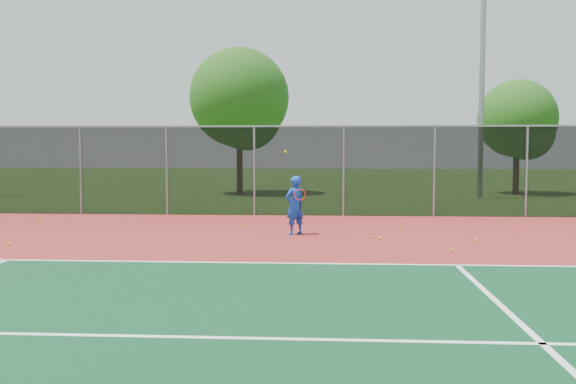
# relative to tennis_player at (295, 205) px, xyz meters

# --- Properties ---
(ground) EXTENTS (120.00, 120.00, 0.00)m
(ground) POSITION_rel_tennis_player_xyz_m (1.38, -7.25, -0.80)
(ground) COLOR #284F16
(ground) RESTS_ON ground
(court_apron) EXTENTS (30.00, 20.00, 0.02)m
(court_apron) POSITION_rel_tennis_player_xyz_m (1.38, -5.25, -0.79)
(court_apron) COLOR maroon
(court_apron) RESTS_ON ground
(court_lines) EXTENTS (22.10, 13.05, 0.00)m
(court_lines) POSITION_rel_tennis_player_xyz_m (3.38, -9.13, -0.76)
(court_lines) COLOR white
(court_lines) RESTS_ON court_apron
(fence_back) EXTENTS (30.00, 0.06, 3.03)m
(fence_back) POSITION_rel_tennis_player_xyz_m (1.38, 4.75, 0.77)
(fence_back) COLOR black
(fence_back) RESTS_ON court_apron
(tennis_player) EXTENTS (0.67, 0.74, 2.22)m
(tennis_player) POSITION_rel_tennis_player_xyz_m (0.00, 0.00, 0.00)
(tennis_player) COLOR #1341B8
(tennis_player) RESTS_ON court_apron
(practice_ball_0) EXTENTS (0.07, 0.07, 0.07)m
(practice_ball_0) POSITION_rel_tennis_player_xyz_m (2.17, -0.82, -0.74)
(practice_ball_0) COLOR #CBCA17
(practice_ball_0) RESTS_ON court_apron
(practice_ball_1) EXTENTS (0.07, 0.07, 0.07)m
(practice_ball_1) POSITION_rel_tennis_player_xyz_m (-1.56, 1.41, -0.74)
(practice_ball_1) COLOR #CBCA17
(practice_ball_1) RESTS_ON court_apron
(practice_ball_2) EXTENTS (0.07, 0.07, 0.07)m
(practice_ball_2) POSITION_rel_tennis_player_xyz_m (3.58, -2.56, -0.74)
(practice_ball_2) COLOR #CBCA17
(practice_ball_2) RESTS_ON court_apron
(practice_ball_3) EXTENTS (0.07, 0.07, 0.07)m
(practice_ball_3) POSITION_rel_tennis_player_xyz_m (1.98, -0.57, -0.74)
(practice_ball_3) COLOR #CBCA17
(practice_ball_3) RESTS_ON court_apron
(practice_ball_4) EXTENTS (0.07, 0.07, 0.07)m
(practice_ball_4) POSITION_rel_tennis_player_xyz_m (4.48, -1.00, -0.74)
(practice_ball_4) COLOR #CBCA17
(practice_ball_4) RESTS_ON court_apron
(practice_ball_5) EXTENTS (0.07, 0.07, 0.07)m
(practice_ball_5) POSITION_rel_tennis_player_xyz_m (-6.57, -2.37, -0.74)
(practice_ball_5) COLOR #CBCA17
(practice_ball_5) RESTS_ON court_apron
(practice_ball_6) EXTENTS (0.07, 0.07, 0.07)m
(practice_ball_6) POSITION_rel_tennis_player_xyz_m (2.90, 1.39, -0.74)
(practice_ball_6) COLOR #CBCA17
(practice_ball_6) RESTS_ON court_apron
(practice_ball_7) EXTENTS (0.07, 0.07, 0.07)m
(practice_ball_7) POSITION_rel_tennis_player_xyz_m (-8.42, 3.22, -0.74)
(practice_ball_7) COLOR #CBCA17
(practice_ball_7) RESTS_ON court_apron
(floodlight_n) EXTENTS (0.90, 0.40, 11.24)m
(floodlight_n) POSITION_rel_tennis_player_xyz_m (7.73, 12.71, 5.59)
(floodlight_n) COLOR gray
(floodlight_n) RESTS_ON ground
(tree_back_left) EXTENTS (4.92, 4.92, 7.23)m
(tree_back_left) POSITION_rel_tennis_player_xyz_m (-3.44, 14.88, 3.74)
(tree_back_left) COLOR #321F12
(tree_back_left) RESTS_ON ground
(tree_back_mid) EXTENTS (3.85, 3.85, 5.66)m
(tree_back_mid) POSITION_rel_tennis_player_xyz_m (10.28, 15.65, 2.75)
(tree_back_mid) COLOR #321F12
(tree_back_mid) RESTS_ON ground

